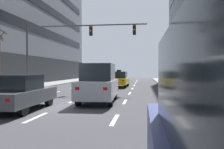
# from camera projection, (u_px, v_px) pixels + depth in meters

# --- Properties ---
(ground_plane) EXTENTS (120.00, 120.00, 0.00)m
(ground_plane) POSITION_uv_depth(u_px,v_px,m) (63.00, 106.00, 11.96)
(ground_plane) COLOR #424247
(lane_stripe_l1_s4) EXTENTS (0.16, 2.00, 0.01)m
(lane_stripe_l1_s4) POSITION_uv_depth(u_px,v_px,m) (26.00, 100.00, 14.37)
(lane_stripe_l1_s4) COLOR silver
(lane_stripe_l1_s4) RESTS_ON ground
(lane_stripe_l1_s5) EXTENTS (0.16, 2.00, 0.01)m
(lane_stripe_l1_s5) POSITION_uv_depth(u_px,v_px,m) (56.00, 92.00, 19.32)
(lane_stripe_l1_s5) COLOR silver
(lane_stripe_l1_s5) RESTS_ON ground
(lane_stripe_l1_s6) EXTENTS (0.16, 2.00, 0.01)m
(lane_stripe_l1_s6) POSITION_uv_depth(u_px,v_px,m) (74.00, 88.00, 24.27)
(lane_stripe_l1_s6) COLOR silver
(lane_stripe_l1_s6) RESTS_ON ground
(lane_stripe_l1_s7) EXTENTS (0.16, 2.00, 0.01)m
(lane_stripe_l1_s7) POSITION_uv_depth(u_px,v_px,m) (85.00, 85.00, 29.23)
(lane_stripe_l1_s7) COLOR silver
(lane_stripe_l1_s7) RESTS_ON ground
(lane_stripe_l1_s8) EXTENTS (0.16, 2.00, 0.01)m
(lane_stripe_l1_s8) POSITION_uv_depth(u_px,v_px,m) (94.00, 83.00, 34.18)
(lane_stripe_l1_s8) COLOR silver
(lane_stripe_l1_s8) RESTS_ON ground
(lane_stripe_l1_s9) EXTENTS (0.16, 2.00, 0.01)m
(lane_stripe_l1_s9) POSITION_uv_depth(u_px,v_px,m) (100.00, 81.00, 39.14)
(lane_stripe_l1_s9) COLOR silver
(lane_stripe_l1_s9) RESTS_ON ground
(lane_stripe_l1_s10) EXTENTS (0.16, 2.00, 0.01)m
(lane_stripe_l1_s10) POSITION_uv_depth(u_px,v_px,m) (105.00, 80.00, 44.09)
(lane_stripe_l1_s10) COLOR silver
(lane_stripe_l1_s10) RESTS_ON ground
(lane_stripe_l2_s3) EXTENTS (0.16, 2.00, 0.01)m
(lane_stripe_l2_s3) POSITION_uv_depth(u_px,v_px,m) (36.00, 117.00, 8.99)
(lane_stripe_l2_s3) COLOR silver
(lane_stripe_l2_s3) RESTS_ON ground
(lane_stripe_l2_s4) EXTENTS (0.16, 2.00, 0.01)m
(lane_stripe_l2_s4) POSITION_uv_depth(u_px,v_px,m) (74.00, 101.00, 13.94)
(lane_stripe_l2_s4) COLOR silver
(lane_stripe_l2_s4) RESTS_ON ground
(lane_stripe_l2_s5) EXTENTS (0.16, 2.00, 0.01)m
(lane_stripe_l2_s5) POSITION_uv_depth(u_px,v_px,m) (92.00, 93.00, 18.90)
(lane_stripe_l2_s5) COLOR silver
(lane_stripe_l2_s5) RESTS_ON ground
(lane_stripe_l2_s6) EXTENTS (0.16, 2.00, 0.01)m
(lane_stripe_l2_s6) POSITION_uv_depth(u_px,v_px,m) (103.00, 88.00, 23.85)
(lane_stripe_l2_s6) COLOR silver
(lane_stripe_l2_s6) RESTS_ON ground
(lane_stripe_l2_s7) EXTENTS (0.16, 2.00, 0.01)m
(lane_stripe_l2_s7) POSITION_uv_depth(u_px,v_px,m) (109.00, 85.00, 28.81)
(lane_stripe_l2_s7) COLOR silver
(lane_stripe_l2_s7) RESTS_ON ground
(lane_stripe_l2_s8) EXTENTS (0.16, 2.00, 0.01)m
(lane_stripe_l2_s8) POSITION_uv_depth(u_px,v_px,m) (114.00, 83.00, 33.76)
(lane_stripe_l2_s8) COLOR silver
(lane_stripe_l2_s8) RESTS_ON ground
(lane_stripe_l2_s9) EXTENTS (0.16, 2.00, 0.01)m
(lane_stripe_l2_s9) POSITION_uv_depth(u_px,v_px,m) (118.00, 81.00, 38.71)
(lane_stripe_l2_s9) COLOR silver
(lane_stripe_l2_s9) RESTS_ON ground
(lane_stripe_l2_s10) EXTENTS (0.16, 2.00, 0.01)m
(lane_stripe_l2_s10) POSITION_uv_depth(u_px,v_px,m) (121.00, 80.00, 43.67)
(lane_stripe_l2_s10) COLOR silver
(lane_stripe_l2_s10) RESTS_ON ground
(lane_stripe_l3_s3) EXTENTS (0.16, 2.00, 0.01)m
(lane_stripe_l3_s3) POSITION_uv_depth(u_px,v_px,m) (115.00, 120.00, 8.57)
(lane_stripe_l3_s3) COLOR silver
(lane_stripe_l3_s3) RESTS_ON ground
(lane_stripe_l3_s4) EXTENTS (0.16, 2.00, 0.01)m
(lane_stripe_l3_s4) POSITION_uv_depth(u_px,v_px,m) (125.00, 102.00, 13.52)
(lane_stripe_l3_s4) COLOR silver
(lane_stripe_l3_s4) RESTS_ON ground
(lane_stripe_l3_s5) EXTENTS (0.16, 2.00, 0.01)m
(lane_stripe_l3_s5) POSITION_uv_depth(u_px,v_px,m) (130.00, 93.00, 18.48)
(lane_stripe_l3_s5) COLOR silver
(lane_stripe_l3_s5) RESTS_ON ground
(lane_stripe_l3_s6) EXTENTS (0.16, 2.00, 0.01)m
(lane_stripe_l3_s6) POSITION_uv_depth(u_px,v_px,m) (132.00, 88.00, 23.43)
(lane_stripe_l3_s6) COLOR silver
(lane_stripe_l3_s6) RESTS_ON ground
(lane_stripe_l3_s7) EXTENTS (0.16, 2.00, 0.01)m
(lane_stripe_l3_s7) POSITION_uv_depth(u_px,v_px,m) (134.00, 85.00, 28.39)
(lane_stripe_l3_s7) COLOR silver
(lane_stripe_l3_s7) RESTS_ON ground
(lane_stripe_l3_s8) EXTENTS (0.16, 2.00, 0.01)m
(lane_stripe_l3_s8) POSITION_uv_depth(u_px,v_px,m) (135.00, 83.00, 33.34)
(lane_stripe_l3_s8) COLOR silver
(lane_stripe_l3_s8) RESTS_ON ground
(lane_stripe_l3_s9) EXTENTS (0.16, 2.00, 0.01)m
(lane_stripe_l3_s9) POSITION_uv_depth(u_px,v_px,m) (136.00, 81.00, 38.29)
(lane_stripe_l3_s9) COLOR silver
(lane_stripe_l3_s9) RESTS_ON ground
(lane_stripe_l3_s10) EXTENTS (0.16, 2.00, 0.01)m
(lane_stripe_l3_s10) POSITION_uv_depth(u_px,v_px,m) (137.00, 80.00, 43.25)
(lane_stripe_l3_s10) COLOR silver
(lane_stripe_l3_s10) RESTS_ON ground
(car_driving_0) EXTENTS (1.94, 4.45, 1.65)m
(car_driving_0) POSITION_uv_depth(u_px,v_px,m) (21.00, 93.00, 10.60)
(car_driving_0) COLOR black
(car_driving_0) RESTS_ON ground
(car_driving_1) EXTENTS (2.12, 4.72, 2.25)m
(car_driving_1) POSITION_uv_depth(u_px,v_px,m) (99.00, 83.00, 13.20)
(car_driving_1) COLOR black
(car_driving_1) RESTS_ON ground
(taxi_driving_2) EXTENTS (2.08, 4.71, 1.94)m
(taxi_driving_2) POSITION_uv_depth(u_px,v_px,m) (119.00, 79.00, 25.36)
(taxi_driving_2) COLOR black
(taxi_driving_2) RESTS_ON ground
(traffic_signal_0) EXTENTS (11.34, 0.35, 6.36)m
(traffic_signal_0) POSITION_uv_depth(u_px,v_px,m) (68.00, 39.00, 20.90)
(traffic_signal_0) COLOR #4C4C51
(traffic_signal_0) RESTS_ON sidewalk_left
(pedestrian_0) EXTENTS (0.30, 0.50, 1.51)m
(pedestrian_0) POSITION_uv_depth(u_px,v_px,m) (211.00, 82.00, 17.31)
(pedestrian_0) COLOR black
(pedestrian_0) RESTS_ON sidewalk_right
(pedestrian_1) EXTENTS (0.53, 0.23, 1.67)m
(pedestrian_1) POSITION_uv_depth(u_px,v_px,m) (224.00, 83.00, 14.29)
(pedestrian_1) COLOR brown
(pedestrian_1) RESTS_ON sidewalk_right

